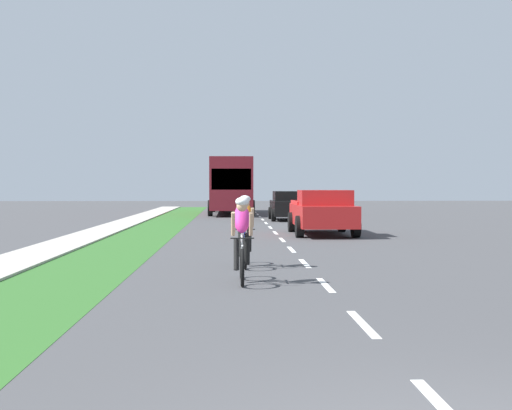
# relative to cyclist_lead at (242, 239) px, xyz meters

# --- Properties ---
(ground_plane) EXTENTS (120.00, 120.00, 0.00)m
(ground_plane) POSITION_rel_cyclist_lead_xyz_m (1.50, 11.43, -0.81)
(ground_plane) COLOR #424244
(grass_verge) EXTENTS (2.29, 70.00, 0.01)m
(grass_verge) POSITION_rel_cyclist_lead_xyz_m (-3.36, 11.43, -0.81)
(grass_verge) COLOR #2D6026
(grass_verge) RESTS_ON ground_plane
(sidewalk_concrete) EXTENTS (1.51, 70.00, 0.10)m
(sidewalk_concrete) POSITION_rel_cyclist_lead_xyz_m (-5.26, 11.43, -0.81)
(sidewalk_concrete) COLOR #B2ADA3
(sidewalk_concrete) RESTS_ON ground_plane
(lane_markings_center) EXTENTS (0.12, 54.30, 0.01)m
(lane_markings_center) POSITION_rel_cyclist_lead_xyz_m (1.50, 15.43, -0.81)
(lane_markings_center) COLOR white
(lane_markings_center) RESTS_ON ground_plane
(cyclist_lead) EXTENTS (0.42, 1.72, 1.58)m
(cyclist_lead) POSITION_rel_cyclist_lead_xyz_m (0.00, 0.00, 0.00)
(cyclist_lead) COLOR black
(cyclist_lead) RESTS_ON ground_plane
(cyclist_trailing) EXTENTS (0.42, 1.72, 1.58)m
(cyclist_trailing) POSITION_rel_cyclist_lead_xyz_m (0.11, 2.55, 0.00)
(cyclist_trailing) COLOR black
(cyclist_trailing) RESTS_ON ground_plane
(pickup_red) EXTENTS (2.22, 5.10, 1.64)m
(pickup_red) POSITION_rel_cyclist_lead_xyz_m (3.15, 12.61, 0.02)
(pickup_red) COLOR red
(pickup_red) RESTS_ON ground_plane
(sedan_black) EXTENTS (1.98, 4.30, 1.52)m
(sedan_black) POSITION_rel_cyclist_lead_xyz_m (2.84, 23.61, -0.04)
(sedan_black) COLOR black
(sedan_black) RESTS_ON ground_plane
(bus_maroon) EXTENTS (2.78, 11.60, 3.48)m
(bus_maroon) POSITION_rel_cyclist_lead_xyz_m (-0.17, 32.33, 1.17)
(bus_maroon) COLOR maroon
(bus_maroon) RESTS_ON ground_plane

